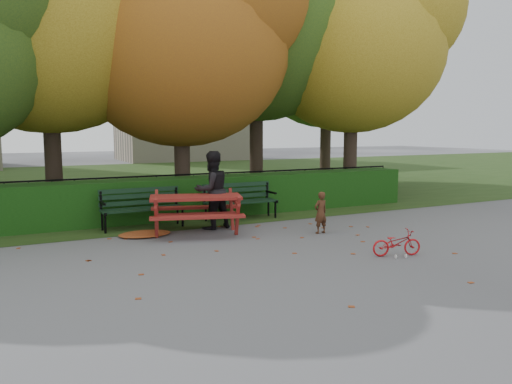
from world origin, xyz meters
name	(u,v)px	position (x,y,z in m)	size (l,w,h in m)	color
ground	(273,259)	(0.00, 0.00, 0.00)	(90.00, 90.00, 0.00)	slate
grass_strip	(111,182)	(0.00, 14.00, 0.01)	(90.00, 90.00, 0.00)	#1E3611
building_right	(183,77)	(8.00, 28.00, 6.00)	(9.00, 6.00, 12.00)	beige
hedge	(186,198)	(0.00, 4.50, 0.50)	(13.00, 0.90, 1.00)	black
iron_fence	(176,193)	(0.00, 5.30, 0.54)	(14.00, 0.04, 1.02)	black
tree_b	(61,2)	(-2.44, 6.75, 5.40)	(6.72, 6.40, 8.79)	#2E211A
tree_c	(195,31)	(0.83, 5.96, 4.82)	(6.30, 6.00, 8.00)	#2E211A
tree_d	(271,9)	(3.88, 7.23, 5.98)	(7.14, 6.80, 9.58)	#2E211A
tree_e	(366,38)	(6.52, 5.77, 5.08)	(6.09, 5.80, 8.16)	#2E211A
tree_g	(337,50)	(8.33, 9.76, 5.37)	(6.30, 6.00, 8.55)	#2E211A
bench_left	(142,205)	(-1.30, 3.70, 0.52)	(1.80, 0.57, 0.88)	black
bench_right	(239,198)	(1.10, 3.70, 0.52)	(1.80, 0.57, 0.88)	black
picnic_table	(196,204)	(-0.44, 2.56, 0.63)	(2.23, 1.99, 0.91)	maroon
leaf_pile	(145,234)	(-1.47, 2.85, 0.04)	(1.08, 0.75, 0.07)	maroon
leaf_scatter	(265,255)	(0.00, 0.30, 0.01)	(9.00, 5.70, 0.01)	maroon
child	(321,213)	(1.91, 1.40, 0.44)	(0.32, 0.21, 0.89)	#452616
adult	(212,190)	(0.06, 2.90, 0.86)	(0.83, 0.65, 1.72)	black
bicycle	(397,243)	(2.00, -0.79, 0.23)	(0.30, 0.87, 0.46)	#B61015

